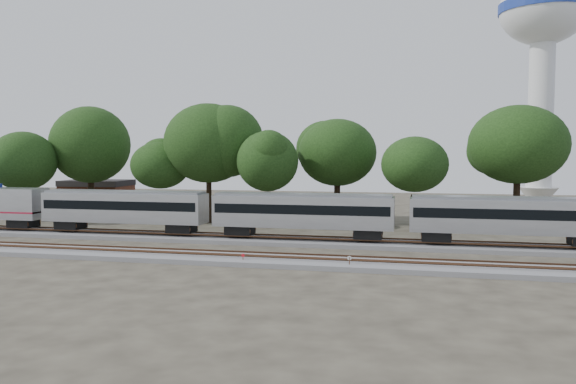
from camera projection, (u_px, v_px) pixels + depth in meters
The scene contains 17 objects.
ground at pixel (237, 252), 50.53m from camera, with size 160.00×160.00×0.00m, color #383328.
track_far at pixel (255, 240), 56.36m from camera, with size 160.00×5.00×0.73m.
track_near at pixel (222, 258), 46.62m from camera, with size 160.00×5.00×0.73m.
train at pixel (304, 211), 55.06m from camera, with size 92.34×3.19×4.70m.
switch_stand_red at pixel (243, 258), 44.84m from camera, with size 0.28×0.10×0.89m.
switch_stand_white at pixel (349, 261), 42.89m from camera, with size 0.34×0.10×1.06m.
switch_lever at pixel (319, 266), 43.45m from camera, with size 0.50×0.30×0.30m, color #512D19.
water_tower at pixel (543, 34), 84.08m from camera, with size 13.01×13.01×36.02m.
brick_building at pixel (97, 195), 87.38m from camera, with size 10.07×7.33×4.69m.
tree_0 at pixel (24, 161), 72.29m from camera, with size 8.01×8.01×11.29m.
tree_1 at pixel (90, 145), 77.38m from camera, with size 10.20×10.20×14.38m.
tree_2 at pixel (160, 165), 72.00m from camera, with size 7.46×7.46×10.51m.
tree_3 at pixel (208, 143), 71.07m from camera, with size 10.30×10.30×14.53m.
tree_4 at pixel (267, 161), 66.85m from camera, with size 8.05×8.05×11.35m.
tree_5 at pixel (337, 153), 72.25m from camera, with size 9.11×9.11×12.84m.
tree_6 at pixel (415, 165), 64.95m from camera, with size 7.72×7.72×10.88m.
tree_7 at pixel (518, 145), 68.02m from camera, with size 10.09×10.09×14.23m.
Camera 1 is at (15.34, -47.84, 8.94)m, focal length 35.00 mm.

